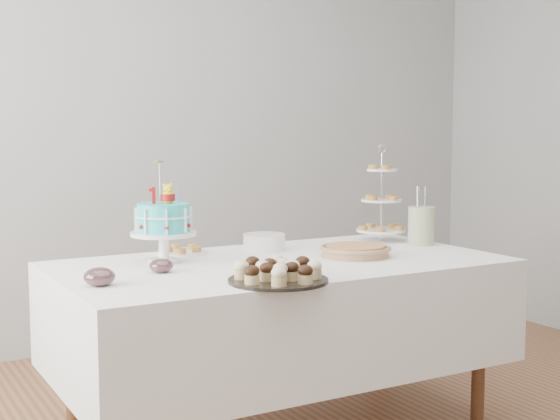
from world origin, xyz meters
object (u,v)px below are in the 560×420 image
pastry_plate (183,250)px  jam_bowl_a (99,277)px  cupcake_tray (278,271)px  plate_stack (264,242)px  birthday_cake (164,235)px  tiered_stand (381,201)px  jam_bowl_b (161,266)px  table (280,312)px  pie (355,250)px  utensil_pitcher (421,224)px

pastry_plate → jam_bowl_a: jam_bowl_a is taller
cupcake_tray → jam_bowl_a: (-0.60, 0.26, -0.01)m
plate_stack → cupcake_tray: bearing=-114.6°
birthday_cake → jam_bowl_a: size_ratio=3.75×
tiered_stand → plate_stack: (-0.67, 0.02, -0.17)m
plate_stack → jam_bowl_b: 0.70m
jam_bowl_a → birthday_cake: bearing=42.2°
table → pie: pie is taller
pastry_plate → birthday_cake: bearing=-131.6°
table → birthday_cake: (-0.45, 0.21, 0.35)m
birthday_cake → pie: 0.86m
jam_bowl_a → utensil_pitcher: utensil_pitcher is taller
utensil_pitcher → table: bearing=-179.4°
pastry_plate → jam_bowl_b: size_ratio=2.42×
birthday_cake → pie: bearing=-3.9°
pastry_plate → jam_bowl_a: (-0.55, -0.53, 0.02)m
tiered_stand → jam_bowl_b: size_ratio=5.10×
cupcake_tray → plate_stack: (0.32, 0.70, -0.00)m
birthday_cake → plate_stack: birthday_cake is taller
plate_stack → jam_bowl_b: (-0.63, -0.30, -0.01)m
table → pastry_plate: size_ratio=8.21×
table → cupcake_tray: bearing=-120.7°
jam_bowl_a → plate_stack: bearing=25.2°
birthday_cake → pie: birthday_cake is taller
cupcake_tray → pastry_plate: size_ratio=1.62×
utensil_pitcher → cupcake_tray: bearing=-160.6°
utensil_pitcher → plate_stack: bearing=159.2°
jam_bowl_b → tiered_stand: bearing=12.0°
plate_stack → birthday_cake: bearing=-171.1°
plate_stack → pastry_plate: size_ratio=0.85×
pie → utensil_pitcher: 0.51m
pie → jam_bowl_b: 0.91m
plate_stack → utensil_pitcher: size_ratio=0.69×
cupcake_tray → pie: (0.59, 0.34, -0.01)m
pastry_plate → jam_bowl_a: 0.77m
jam_bowl_b → utensil_pitcher: 1.39m
jam_bowl_a → utensil_pitcher: bearing=7.0°
birthday_cake → plate_stack: (0.53, 0.08, -0.08)m
table → jam_bowl_a: 0.89m
cupcake_tray → tiered_stand: tiered_stand is taller
birthday_cake → pastry_plate: bearing=63.2°
utensil_pitcher → jam_bowl_b: bearing=178.7°
tiered_stand → jam_bowl_a: (-1.59, -0.41, -0.17)m
birthday_cake → pastry_plate: size_ratio=1.86×
jam_bowl_b → birthday_cake: bearing=65.9°
birthday_cake → cupcake_tray: (0.22, -0.61, -0.08)m
jam_bowl_b → table: bearing=0.0°
cupcake_tray → jam_bowl_b: size_ratio=3.91×
tiered_stand → jam_bowl_b: bearing=-168.0°
jam_bowl_a → pie: bearing=3.7°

